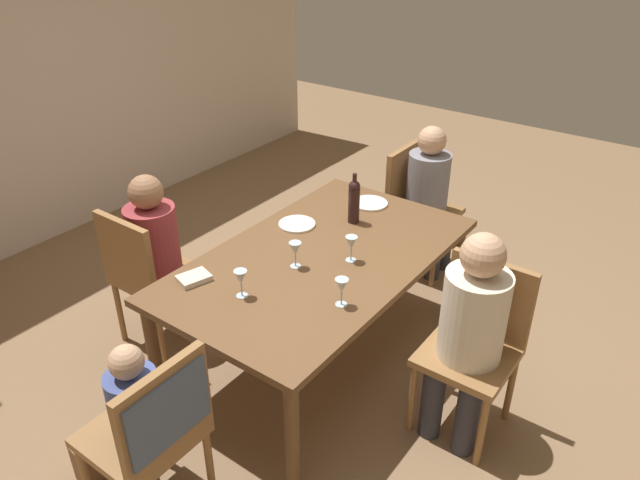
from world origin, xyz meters
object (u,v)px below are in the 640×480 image
at_px(dinner_plate_guest_left, 370,203).
at_px(handbag, 105,453).
at_px(chair_near, 476,336).
at_px(wine_glass_near_left, 241,278).
at_px(person_man_guest, 470,326).
at_px(person_man_bearded, 431,190).
at_px(wine_glass_near_right, 351,244).
at_px(dining_table, 320,267).
at_px(person_child_small, 134,415).
at_px(chair_right_end, 415,200).
at_px(person_woman_host, 158,247).
at_px(wine_glass_far, 342,287).
at_px(dinner_plate_host, 297,224).
at_px(chair_left_end, 156,425).
at_px(wine_glass_centre, 295,250).
at_px(wine_bottle_tall_green, 354,200).
at_px(chair_far_left, 146,271).

xyz_separation_m(dinner_plate_guest_left, handbag, (-2.01, 0.23, -0.62)).
height_order(chair_near, wine_glass_near_left, chair_near).
bearing_deg(person_man_guest, dinner_plate_guest_left, -35.53).
bearing_deg(person_man_bearded, wine_glass_near_right, 6.52).
relative_size(dining_table, person_child_small, 1.96).
height_order(dining_table, chair_near, chair_near).
distance_m(chair_right_end, person_woman_host, 1.88).
distance_m(chair_right_end, wine_glass_far, 1.70).
xyz_separation_m(dinner_plate_host, handbag, (-1.50, 0.02, -0.62)).
distance_m(person_man_bearded, dinner_plate_host, 1.15).
distance_m(person_man_guest, handbag, 1.88).
distance_m(chair_near, chair_left_end, 1.60).
bearing_deg(chair_right_end, wine_glass_near_right, 11.61).
relative_size(wine_glass_near_right, dinner_plate_host, 0.66).
height_order(wine_glass_far, dinner_plate_guest_left, wine_glass_far).
distance_m(chair_right_end, dinner_plate_host, 1.13).
relative_size(chair_left_end, wine_glass_centre, 6.17).
xyz_separation_m(person_child_small, handbag, (0.00, 0.33, -0.45)).
height_order(wine_glass_near_left, wine_glass_far, same).
bearing_deg(chair_right_end, wine_glass_centre, 1.89).
bearing_deg(wine_glass_centre, wine_bottle_tall_green, 3.25).
xyz_separation_m(chair_far_left, person_man_bearded, (1.80, -0.94, 0.11)).
relative_size(chair_near, wine_bottle_tall_green, 2.88).
bearing_deg(dinner_plate_host, dinner_plate_guest_left, -21.98).
bearing_deg(chair_far_left, dining_table, 28.62).
bearing_deg(chair_left_end, person_child_small, 90.00).
bearing_deg(person_man_bearded, wine_glass_near_left, -3.36).
relative_size(wine_bottle_tall_green, wine_glass_far, 2.14).
distance_m(chair_far_left, wine_glass_near_left, 0.89).
distance_m(person_woman_host, wine_bottle_tall_green, 1.21).
bearing_deg(chair_far_left, person_man_bearded, 62.34).
bearing_deg(dinner_plate_guest_left, person_man_guest, -125.53).
distance_m(wine_bottle_tall_green, handbag, 1.92).
height_order(dining_table, wine_glass_far, wine_glass_far).
distance_m(dining_table, wine_glass_near_left, 0.58).
relative_size(person_woman_host, wine_bottle_tall_green, 3.50).
xyz_separation_m(chair_far_left, person_man_guest, (0.47, -1.83, 0.13)).
relative_size(person_man_bearded, wine_glass_near_left, 7.47).
bearing_deg(chair_near, wine_glass_far, 35.88).
bearing_deg(chair_left_end, dinner_plate_host, 16.64).
bearing_deg(chair_far_left, wine_glass_near_left, -3.25).
bearing_deg(wine_glass_centre, wine_glass_near_right, -41.99).
height_order(person_woman_host, dinner_plate_host, person_woman_host).
relative_size(chair_left_end, person_man_bearded, 0.83).
distance_m(dining_table, chair_left_end, 1.30).
xyz_separation_m(person_man_bearded, dinner_plate_host, (-1.09, 0.35, 0.09)).
relative_size(wine_glass_near_left, wine_glass_near_right, 1.00).
height_order(chair_right_end, wine_glass_far, chair_right_end).
relative_size(chair_left_end, dinner_plate_host, 4.09).
bearing_deg(wine_glass_near_left, wine_glass_near_right, -22.42).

